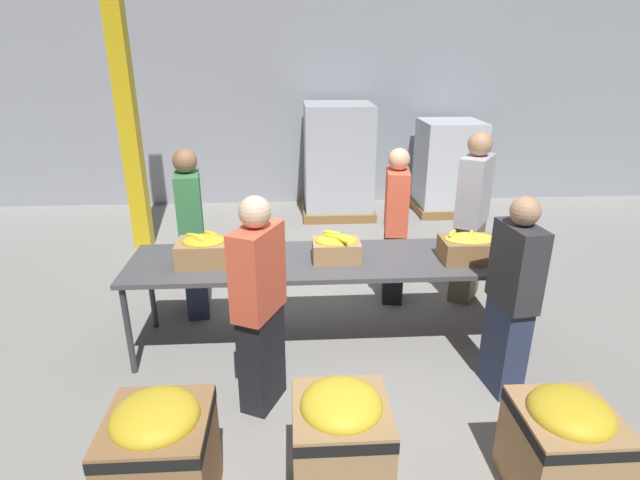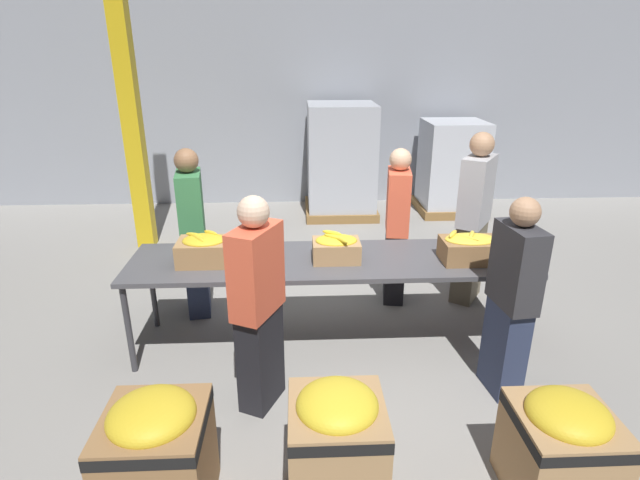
{
  "view_description": "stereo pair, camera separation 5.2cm",
  "coord_description": "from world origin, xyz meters",
  "px_view_note": "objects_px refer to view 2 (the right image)",
  "views": [
    {
      "loc": [
        -0.32,
        -3.87,
        2.49
      ],
      "look_at": [
        -0.09,
        -0.06,
        1.01
      ],
      "focal_mm": 28.0,
      "sensor_mm": 36.0,
      "label": 1
    },
    {
      "loc": [
        -0.27,
        -3.88,
        2.49
      ],
      "look_at": [
        -0.09,
        -0.06,
        1.01
      ],
      "focal_mm": 28.0,
      "sensor_mm": 36.0,
      "label": 2
    }
  ],
  "objects_px": {
    "banana_box_0": "(205,249)",
    "donation_bin_1": "(337,446)",
    "sorting_table": "(330,264)",
    "support_pillar": "(128,91)",
    "pallet_stack_1": "(452,168)",
    "volunteer_2": "(473,220)",
    "donation_bin_0": "(158,454)",
    "volunteer_4": "(397,228)",
    "banana_box_2": "(470,248)",
    "volunteer_3": "(258,307)",
    "volunteer_0": "(193,235)",
    "pallet_stack_0": "(341,161)",
    "donation_bin_2": "(561,446)",
    "banana_box_1": "(336,248)",
    "volunteer_1": "(511,300)"
  },
  "relations": [
    {
      "from": "banana_box_0",
      "to": "donation_bin_1",
      "type": "xyz_separation_m",
      "value": [
        0.97,
        -1.68,
        -0.52
      ]
    },
    {
      "from": "sorting_table",
      "to": "support_pillar",
      "type": "height_order",
      "value": "support_pillar"
    },
    {
      "from": "sorting_table",
      "to": "pallet_stack_1",
      "type": "height_order",
      "value": "pallet_stack_1"
    },
    {
      "from": "volunteer_2",
      "to": "donation_bin_0",
      "type": "relative_size",
      "value": 2.27
    },
    {
      "from": "pallet_stack_1",
      "to": "sorting_table",
      "type": "bearing_deg",
      "value": -119.94
    },
    {
      "from": "volunteer_4",
      "to": "banana_box_2",
      "type": "bearing_deg",
      "value": 33.87
    },
    {
      "from": "volunteer_4",
      "to": "volunteer_3",
      "type": "bearing_deg",
      "value": -30.3
    },
    {
      "from": "sorting_table",
      "to": "volunteer_2",
      "type": "xyz_separation_m",
      "value": [
        1.5,
        0.8,
        0.1
      ]
    },
    {
      "from": "volunteer_0",
      "to": "volunteer_2",
      "type": "bearing_deg",
      "value": 84.45
    },
    {
      "from": "pallet_stack_0",
      "to": "pallet_stack_1",
      "type": "distance_m",
      "value": 1.77
    },
    {
      "from": "volunteer_3",
      "to": "donation_bin_2",
      "type": "distance_m",
      "value": 2.05
    },
    {
      "from": "sorting_table",
      "to": "volunteer_3",
      "type": "height_order",
      "value": "volunteer_3"
    },
    {
      "from": "banana_box_1",
      "to": "banana_box_2",
      "type": "xyz_separation_m",
      "value": [
        1.11,
        -0.07,
        0.01
      ]
    },
    {
      "from": "sorting_table",
      "to": "volunteer_4",
      "type": "bearing_deg",
      "value": 48.28
    },
    {
      "from": "support_pillar",
      "to": "pallet_stack_0",
      "type": "xyz_separation_m",
      "value": [
        2.71,
        1.26,
        -1.15
      ]
    },
    {
      "from": "volunteer_2",
      "to": "pallet_stack_0",
      "type": "xyz_separation_m",
      "value": [
        -1.08,
        2.96,
        -0.02
      ]
    },
    {
      "from": "volunteer_2",
      "to": "volunteer_4",
      "type": "xyz_separation_m",
      "value": [
        -0.77,
        0.02,
        -0.08
      ]
    },
    {
      "from": "volunteer_2",
      "to": "volunteer_4",
      "type": "height_order",
      "value": "volunteer_2"
    },
    {
      "from": "donation_bin_2",
      "to": "volunteer_0",
      "type": "bearing_deg",
      "value": 136.59
    },
    {
      "from": "support_pillar",
      "to": "banana_box_2",
      "type": "bearing_deg",
      "value": -36.87
    },
    {
      "from": "volunteer_3",
      "to": "pallet_stack_1",
      "type": "height_order",
      "value": "volunteer_3"
    },
    {
      "from": "banana_box_2",
      "to": "pallet_stack_1",
      "type": "relative_size",
      "value": 0.33
    },
    {
      "from": "banana_box_1",
      "to": "volunteer_3",
      "type": "xyz_separation_m",
      "value": [
        -0.6,
        -0.75,
        -0.13
      ]
    },
    {
      "from": "donation_bin_0",
      "to": "pallet_stack_1",
      "type": "bearing_deg",
      "value": 59.51
    },
    {
      "from": "volunteer_0",
      "to": "volunteer_2",
      "type": "height_order",
      "value": "volunteer_2"
    },
    {
      "from": "volunteer_1",
      "to": "volunteer_3",
      "type": "distance_m",
      "value": 1.83
    },
    {
      "from": "volunteer_0",
      "to": "pallet_stack_1",
      "type": "relative_size",
      "value": 1.14
    },
    {
      "from": "pallet_stack_0",
      "to": "sorting_table",
      "type": "bearing_deg",
      "value": -96.31
    },
    {
      "from": "donation_bin_0",
      "to": "support_pillar",
      "type": "xyz_separation_m",
      "value": [
        -1.24,
        4.21,
        1.59
      ]
    },
    {
      "from": "banana_box_1",
      "to": "volunteer_3",
      "type": "relative_size",
      "value": 0.25
    },
    {
      "from": "banana_box_0",
      "to": "volunteer_2",
      "type": "relative_size",
      "value": 0.25
    },
    {
      "from": "volunteer_0",
      "to": "volunteer_3",
      "type": "height_order",
      "value": "volunteer_0"
    },
    {
      "from": "volunteer_4",
      "to": "donation_bin_0",
      "type": "xyz_separation_m",
      "value": [
        -1.78,
        -2.53,
        -0.38
      ]
    },
    {
      "from": "volunteer_4",
      "to": "donation_bin_1",
      "type": "relative_size",
      "value": 2.0
    },
    {
      "from": "banana_box_0",
      "to": "donation_bin_0",
      "type": "height_order",
      "value": "banana_box_0"
    },
    {
      "from": "volunteer_0",
      "to": "volunteer_3",
      "type": "bearing_deg",
      "value": 17.85
    },
    {
      "from": "banana_box_0",
      "to": "volunteer_1",
      "type": "relative_size",
      "value": 0.28
    },
    {
      "from": "banana_box_1",
      "to": "pallet_stack_1",
      "type": "xyz_separation_m",
      "value": [
        2.13,
        3.81,
        -0.22
      ]
    },
    {
      "from": "sorting_table",
      "to": "volunteer_1",
      "type": "height_order",
      "value": "volunteer_1"
    },
    {
      "from": "banana_box_0",
      "to": "pallet_stack_0",
      "type": "distance_m",
      "value": 4.06
    },
    {
      "from": "donation_bin_0",
      "to": "volunteer_3",
      "type": "bearing_deg",
      "value": 61.7
    },
    {
      "from": "banana_box_2",
      "to": "volunteer_2",
      "type": "height_order",
      "value": "volunteer_2"
    },
    {
      "from": "pallet_stack_0",
      "to": "banana_box_0",
      "type": "bearing_deg",
      "value": -111.0
    },
    {
      "from": "banana_box_0",
      "to": "volunteer_0",
      "type": "xyz_separation_m",
      "value": [
        -0.23,
        0.67,
        -0.12
      ]
    },
    {
      "from": "banana_box_2",
      "to": "volunteer_2",
      "type": "relative_size",
      "value": 0.27
    },
    {
      "from": "banana_box_2",
      "to": "donation_bin_0",
      "type": "xyz_separation_m",
      "value": [
        -2.22,
        -1.62,
        -0.53
      ]
    },
    {
      "from": "volunteer_2",
      "to": "donation_bin_0",
      "type": "distance_m",
      "value": 3.61
    },
    {
      "from": "banana_box_1",
      "to": "donation_bin_2",
      "type": "xyz_separation_m",
      "value": [
        1.17,
        -1.68,
        -0.57
      ]
    },
    {
      "from": "banana_box_0",
      "to": "pallet_stack_0",
      "type": "xyz_separation_m",
      "value": [
        1.46,
        3.79,
        -0.1
      ]
    },
    {
      "from": "volunteer_0",
      "to": "volunteer_2",
      "type": "relative_size",
      "value": 0.94
    }
  ]
}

